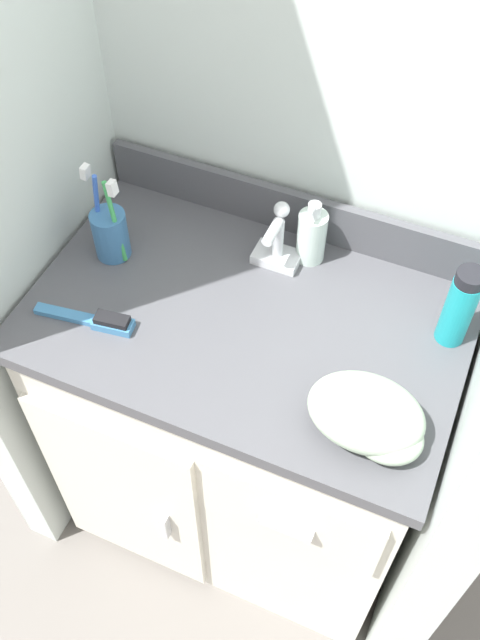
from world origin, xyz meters
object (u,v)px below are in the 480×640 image
at_px(hand_towel, 371,418).
at_px(soap_dispenser, 312,235).
at_px(toothbrush_cup, 110,232).
at_px(shaving_cream_can, 460,307).
at_px(hairbrush, 98,320).

bearing_deg(hand_towel, soap_dispenser, 123.89).
relative_size(toothbrush_cup, shaving_cream_can, 1.21).
distance_m(hairbrush, hand_towel, 0.51).
relative_size(toothbrush_cup, hairbrush, 1.06).
xyz_separation_m(toothbrush_cup, hand_towel, (0.57, -0.18, -0.02)).
height_order(soap_dispenser, shaving_cream_can, shaving_cream_can).
relative_size(soap_dispenser, hairbrush, 0.75).
bearing_deg(hairbrush, soap_dispenser, 38.49).
xyz_separation_m(shaving_cream_can, hairbrush, (-0.58, -0.22, -0.07)).
distance_m(soap_dispenser, hairbrush, 0.43).
xyz_separation_m(soap_dispenser, shaving_cream_can, (0.29, -0.08, 0.02)).
height_order(shaving_cream_can, hairbrush, shaving_cream_can).
relative_size(shaving_cream_can, hand_towel, 0.86).
height_order(shaving_cream_can, hand_towel, shaving_cream_can).
relative_size(toothbrush_cup, soap_dispenser, 1.43).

